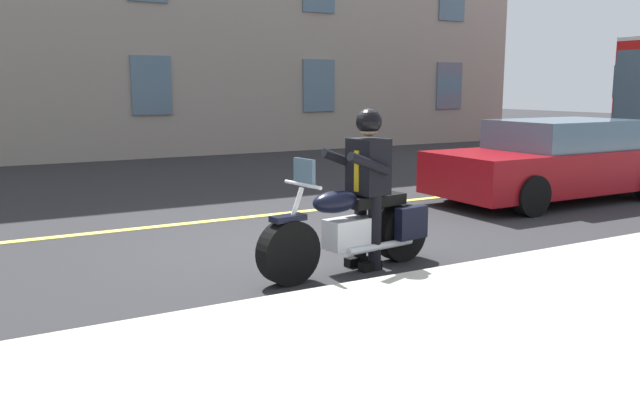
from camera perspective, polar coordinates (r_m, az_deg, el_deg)
name	(u,v)px	position (r m, az deg, el deg)	size (l,w,h in m)	color
ground_plane	(298,247)	(8.17, -1.91, -4.07)	(80.00, 80.00, 0.00)	#28282B
sidewalk_curb	(615,380)	(4.83, 24.35, -14.10)	(60.00, 5.00, 0.15)	#B2ADA0
lane_center_stripe	(237,218)	(9.95, -7.23, -1.60)	(60.00, 0.16, 0.01)	#E5DB4C
motorcycle_main	(353,229)	(7.04, 2.93, -2.58)	(2.22, 0.78, 1.26)	black
rider_main	(367,174)	(7.06, 4.13, 2.26)	(0.67, 0.61, 1.74)	black
car_silver	(557,161)	(12.13, 19.93, 3.22)	(4.60, 1.92, 1.40)	maroon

